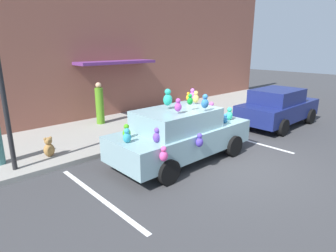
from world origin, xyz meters
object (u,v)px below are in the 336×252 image
parked_sedan_behind (278,107)px  teddy_bear_on_sidewalk (49,147)px  pedestrian_near_shopfront (100,105)px  plush_covered_car (181,134)px

parked_sedan_behind → teddy_bear_on_sidewalk: parked_sedan_behind is taller
teddy_bear_on_sidewalk → pedestrian_near_shopfront: 3.70m
plush_covered_car → pedestrian_near_shopfront: plush_covered_car is taller
plush_covered_car → teddy_bear_on_sidewalk: 3.84m
teddy_bear_on_sidewalk → pedestrian_near_shopfront: pedestrian_near_shopfront is taller
plush_covered_car → pedestrian_near_shopfront: size_ratio=2.58×
plush_covered_car → parked_sedan_behind: (5.62, -0.10, -0.02)m
plush_covered_car → parked_sedan_behind: 5.62m
plush_covered_car → teddy_bear_on_sidewalk: bearing=138.9°
plush_covered_car → parked_sedan_behind: plush_covered_car is taller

